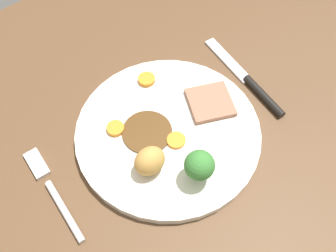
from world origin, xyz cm
name	(u,v)px	position (x,y,z in cm)	size (l,w,h in cm)	color
dining_table	(160,164)	(0.00, 0.00, 1.80)	(120.00, 84.00, 3.60)	brown
dinner_plate	(168,132)	(3.34, 2.13, 4.30)	(26.23, 26.23, 1.40)	silver
gravy_pool	(147,132)	(0.82, 3.69, 5.15)	(7.05, 7.05, 0.30)	#563819
meat_slice_main	(210,102)	(10.97, 1.55, 5.40)	(6.15, 6.19, 0.80)	#9E664C
roast_potato_left	(150,161)	(-2.27, -0.83, 6.95)	(4.26, 3.49, 3.90)	#BC8C42
carrot_coin_front	(175,139)	(3.02, 0.17, 5.23)	(2.61, 2.61, 0.46)	orange
carrot_coin_back	(147,79)	(6.56, 10.98, 5.34)	(2.59, 2.59, 0.69)	orange
carrot_coin_side	(115,128)	(-2.26, 6.93, 5.32)	(2.47, 2.47, 0.65)	orange
broccoli_floret	(199,166)	(1.72, -5.81, 8.10)	(3.91, 3.91, 5.16)	#8CB766
fork	(53,191)	(-13.83, 5.26, 3.99)	(2.73, 15.32, 0.90)	silver
knife	(250,82)	(19.15, 0.98, 4.05)	(4.05, 18.52, 1.20)	black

